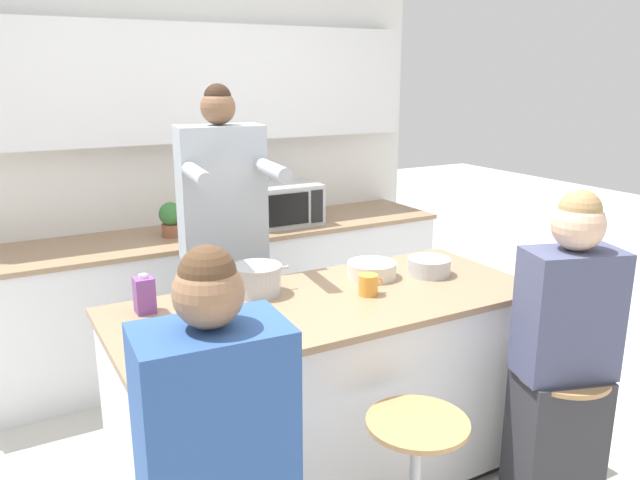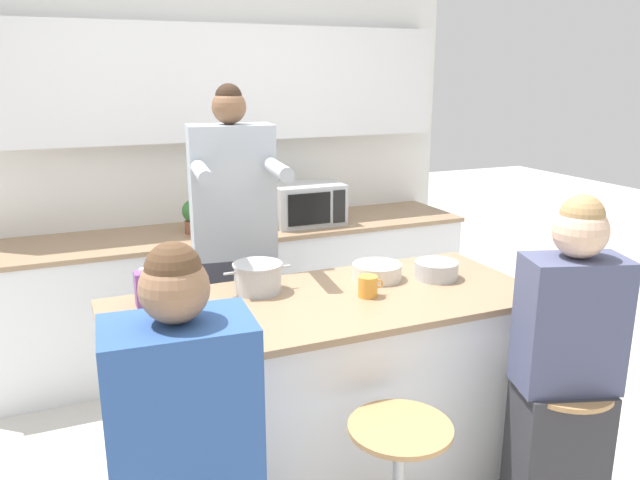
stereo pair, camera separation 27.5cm
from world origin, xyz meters
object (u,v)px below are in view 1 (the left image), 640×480
Objects in this scene: potted_plant at (171,218)px; kitchen_island at (329,392)px; coffee_cup_far at (368,285)px; microwave at (283,204)px; person_cooking at (225,268)px; fruit_bowl at (429,266)px; cooking_pot at (257,279)px; bar_stool_rightmost at (557,436)px; coffee_cup_near at (231,326)px; juice_carton at (144,295)px; person_seated_near at (562,371)px.

kitchen_island is at bearing -81.14° from potted_plant.
coffee_cup_far reaches higher than kitchen_island.
coffee_cup_far is 0.25× the size of microwave.
person_cooking reaches higher than fruit_bowl.
person_cooking is 5.87× the size of cooking_pot.
person_cooking is at bearing 142.70° from fruit_bowl.
microwave reaches higher than cooking_pot.
potted_plant reaches higher than kitchen_island.
bar_stool_rightmost is 5.79× the size of coffee_cup_near.
microwave is (0.77, 1.30, 0.03)m from cooking_pot.
coffee_cup_far is at bearing -16.69° from juice_carton.
potted_plant is (0.01, 1.35, 0.01)m from cooking_pot.
fruit_bowl is at bearing -60.73° from potted_plant.
bar_stool_rightmost is at bearing -30.54° from juice_carton.
person_cooking is at bearing 70.68° from coffee_cup_near.
person_seated_near is 0.89m from coffee_cup_far.
fruit_bowl is 0.44× the size of microwave.
person_seated_near reaches higher than coffee_cup_far.
fruit_bowl reaches higher than kitchen_island.
coffee_cup_near is 0.46m from juice_carton.
person_seated_near is 0.78m from fruit_bowl.
cooking_pot is at bearing -90.22° from potted_plant.
kitchen_island is at bearing -108.79° from microwave.
person_cooking reaches higher than potted_plant.
coffee_cup_near is 0.96× the size of coffee_cup_far.
kitchen_island is 0.95m from juice_carton.
person_cooking is 8.76× the size of fruit_bowl.
coffee_cup_far is at bearing -167.17° from fruit_bowl.
microwave is 2.19× the size of potted_plant.
cooking_pot is (-1.02, 0.87, 0.63)m from bar_stool_rightmost.
person_cooking is 0.83m from coffee_cup_far.
coffee_cup_far reaches higher than fruit_bowl.
fruit_bowl is (0.60, 0.06, 0.50)m from kitchen_island.
person_cooking reaches higher than coffee_cup_near.
fruit_bowl is at bearing -7.66° from juice_carton.
potted_plant reaches higher than bar_stool_rightmost.
microwave is at bearing 93.37° from fruit_bowl.
microwave reaches higher than kitchen_island.
coffee_cup_near is at bearing 177.76° from person_seated_near.
person_cooking is 0.89m from potted_plant.
person_seated_near is at bearing -40.87° from kitchen_island.
person_cooking is 0.48m from cooking_pot.
bar_stool_rightmost is 0.94m from fruit_bowl.
potted_plant is at bearing 98.86° from kitchen_island.
person_cooking reaches higher than coffee_cup_far.
kitchen_island is 1.70m from microwave.
juice_carton is (-0.75, 0.24, 0.53)m from kitchen_island.
juice_carton is (-0.50, 0.02, 0.01)m from cooking_pot.
juice_carton is at bearing 118.53° from coffee_cup_near.
coffee_cup_far is 1.66m from potted_plant.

